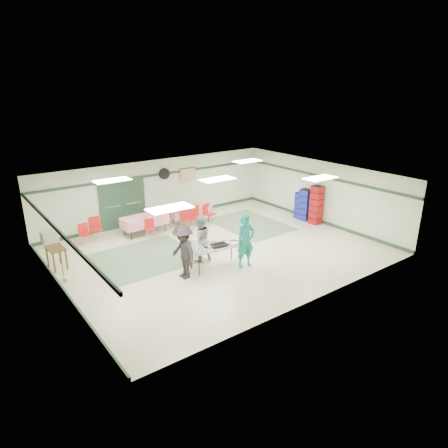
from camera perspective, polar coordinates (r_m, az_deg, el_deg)
floor at (r=14.73m, az=-0.87°, el=-3.79°), size 11.00×11.00×0.00m
ceiling at (r=13.88m, az=-0.93°, el=6.50°), size 11.00×11.00×0.00m
wall_back at (r=17.95m, az=-9.34°, el=4.82°), size 11.00×0.00×11.00m
wall_front at (r=11.15m, az=12.77°, el=-4.68°), size 11.00×0.00×11.00m
wall_left at (r=12.11m, az=-22.60°, el=-3.76°), size 0.00×9.00×9.00m
wall_right at (r=17.88m, az=13.61°, el=4.47°), size 0.00×9.00×9.00m
trim_back at (r=17.76m, az=-9.42°, el=6.98°), size 11.00×0.06×0.10m
baseboard_back at (r=18.29m, az=-9.07°, el=0.89°), size 11.00×0.06×0.12m
trim_left at (r=11.87m, az=-22.89°, el=-0.62°), size 0.06×9.00×0.10m
baseboard_left at (r=12.65m, az=-21.70°, el=-9.12°), size 0.06×9.00×0.12m
trim_right at (r=17.70m, az=13.73°, el=6.64°), size 0.06×9.00×0.10m
baseboard_right at (r=18.23m, az=13.23°, el=0.54°), size 0.06×9.00×0.12m
green_patch_a at (r=14.38m, az=-11.38°, el=-4.78°), size 3.50×3.00×0.01m
green_patch_b at (r=17.44m, az=3.73°, el=-0.03°), size 2.50×3.50×0.01m
double_door_left at (r=17.13m, az=-15.71°, el=2.58°), size 0.90×0.06×2.10m
double_door_right at (r=17.46m, az=-12.82°, el=3.15°), size 0.90×0.06×2.10m
door_frame at (r=17.27m, az=-14.25°, el=2.85°), size 2.00×0.03×2.15m
wall_fan at (r=17.87m, az=-8.51°, el=7.11°), size 0.50×0.10×0.50m
scroll_banner at (r=18.49m, az=-5.19°, el=7.03°), size 0.80×0.02×0.60m
serving_table at (r=13.16m, az=-1.17°, el=-3.35°), size 1.84×0.93×0.76m
sheet_tray_right at (r=13.39m, az=1.13°, el=-2.65°), size 0.67×0.54×0.02m
sheet_tray_mid at (r=13.20m, az=-1.77°, el=-3.00°), size 0.69×0.55×0.02m
sheet_tray_left at (r=12.74m, az=-3.15°, el=-3.88°), size 0.66×0.54×0.02m
baking_pan at (r=13.10m, az=-0.77°, el=-3.04°), size 0.56×0.39×0.08m
foam_box_stack at (r=12.63m, az=-4.40°, el=-3.10°), size 0.27×0.25×0.44m
volunteer_teal at (r=13.18m, az=3.11°, el=-2.42°), size 0.71×0.52×1.81m
volunteer_grey at (r=13.62m, az=-3.43°, el=-2.12°), size 0.87×0.73×1.62m
volunteer_dark at (r=12.47m, az=-5.84°, el=-3.99°), size 0.67×1.14×1.75m
dining_table_a at (r=17.46m, az=-4.79°, el=1.93°), size 1.83×0.98×0.77m
dining_table_b at (r=16.47m, az=-11.29°, el=0.52°), size 1.86×0.88×0.77m
chair_a at (r=16.95m, az=-4.12°, el=1.38°), size 0.49×0.49×0.92m
chair_b at (r=16.72m, az=-5.47°, el=1.03°), size 0.45×0.45×0.90m
chair_c at (r=17.29m, az=-2.25°, el=1.76°), size 0.53×0.53×0.91m
chair_d at (r=15.98m, az=-10.58°, el=-0.37°), size 0.47×0.47×0.79m
chair_loose_a at (r=16.27m, az=-17.91°, el=-0.27°), size 0.46×0.46×0.94m
chair_loose_b at (r=15.97m, az=-19.31°, el=-1.10°), size 0.43×0.43×0.82m
crate_stack_blue_a at (r=18.34m, az=10.79°, el=2.60°), size 0.41×0.41×1.19m
crate_stack_red at (r=17.68m, az=13.06°, el=2.66°), size 0.46×0.46×1.71m
crate_stack_blue_b at (r=18.12m, az=11.49°, el=2.72°), size 0.51×0.51×1.42m
printer_table at (r=14.23m, az=-22.91°, el=-3.57°), size 0.55×0.80×0.74m
office_printer at (r=14.70m, az=-23.70°, el=-1.62°), size 0.53×0.47×0.38m
broom at (r=13.28m, az=-22.16°, el=-4.86°), size 0.07×0.21×1.29m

